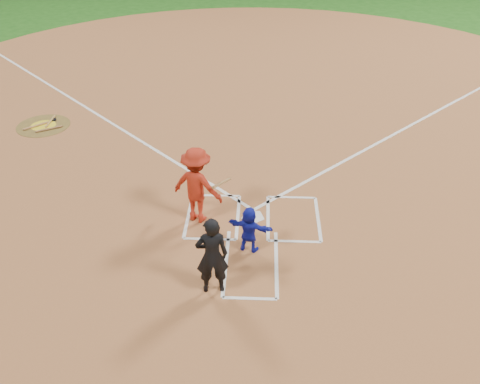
{
  "coord_description": "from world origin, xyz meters",
  "views": [
    {
      "loc": [
        0.14,
        -10.62,
        7.69
      ],
      "look_at": [
        -0.3,
        -0.4,
        1.0
      ],
      "focal_mm": 40.0,
      "sensor_mm": 36.0,
      "label": 1
    }
  ],
  "objects_px": {
    "home_plate": "(253,217)",
    "umpire": "(212,256)",
    "batter_at_plate": "(197,185)",
    "on_deck_circle": "(43,126)",
    "catcher": "(249,230)"
  },
  "relations": [
    {
      "from": "home_plate",
      "to": "batter_at_plate",
      "type": "height_order",
      "value": "batter_at_plate"
    },
    {
      "from": "home_plate",
      "to": "batter_at_plate",
      "type": "xyz_separation_m",
      "value": [
        -1.32,
        -0.12,
        0.95
      ]
    },
    {
      "from": "umpire",
      "to": "on_deck_circle",
      "type": "bearing_deg",
      "value": -58.87
    },
    {
      "from": "home_plate",
      "to": "on_deck_circle",
      "type": "height_order",
      "value": "home_plate"
    },
    {
      "from": "umpire",
      "to": "home_plate",
      "type": "bearing_deg",
      "value": -115.38
    },
    {
      "from": "on_deck_circle",
      "to": "catcher",
      "type": "xyz_separation_m",
      "value": [
        6.85,
        -6.01,
        0.55
      ]
    },
    {
      "from": "on_deck_circle",
      "to": "batter_at_plate",
      "type": "height_order",
      "value": "batter_at_plate"
    },
    {
      "from": "umpire",
      "to": "catcher",
      "type": "bearing_deg",
      "value": -126.63
    },
    {
      "from": "on_deck_circle",
      "to": "batter_at_plate",
      "type": "relative_size",
      "value": 0.88
    },
    {
      "from": "home_plate",
      "to": "umpire",
      "type": "distance_m",
      "value": 2.81
    },
    {
      "from": "umpire",
      "to": "batter_at_plate",
      "type": "bearing_deg",
      "value": -85.88
    },
    {
      "from": "catcher",
      "to": "batter_at_plate",
      "type": "height_order",
      "value": "batter_at_plate"
    },
    {
      "from": "catcher",
      "to": "on_deck_circle",
      "type": "bearing_deg",
      "value": -24.53
    },
    {
      "from": "on_deck_circle",
      "to": "home_plate",
      "type": "bearing_deg",
      "value": -34.56
    },
    {
      "from": "on_deck_circle",
      "to": "catcher",
      "type": "bearing_deg",
      "value": -41.24
    }
  ]
}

